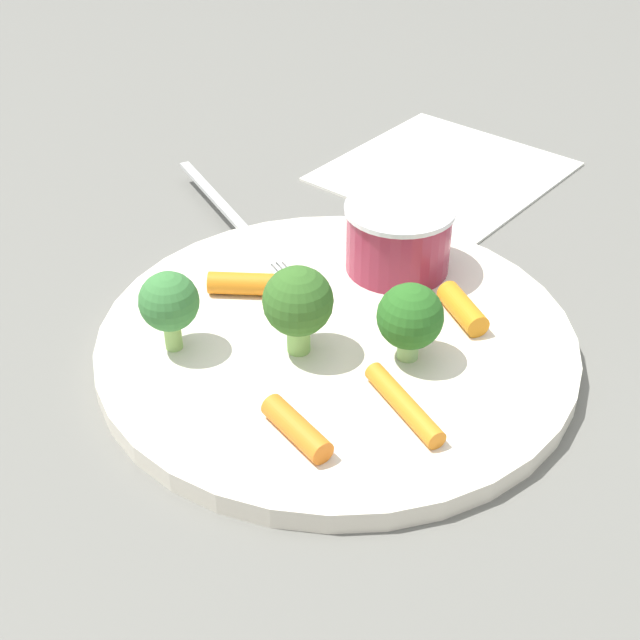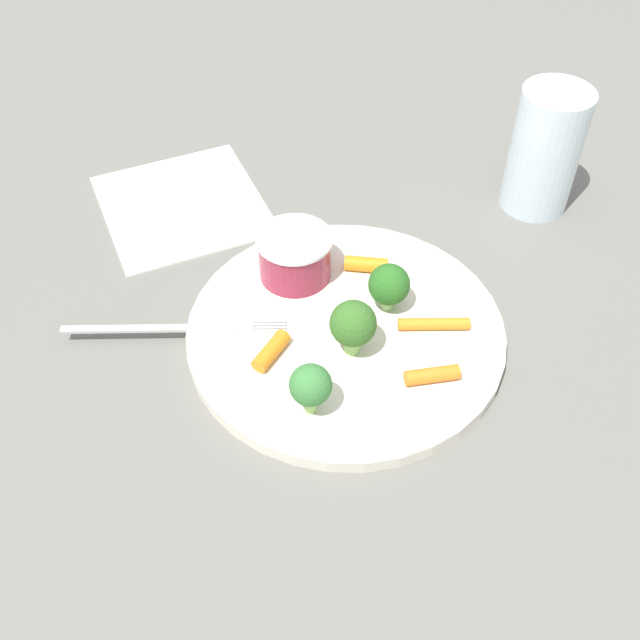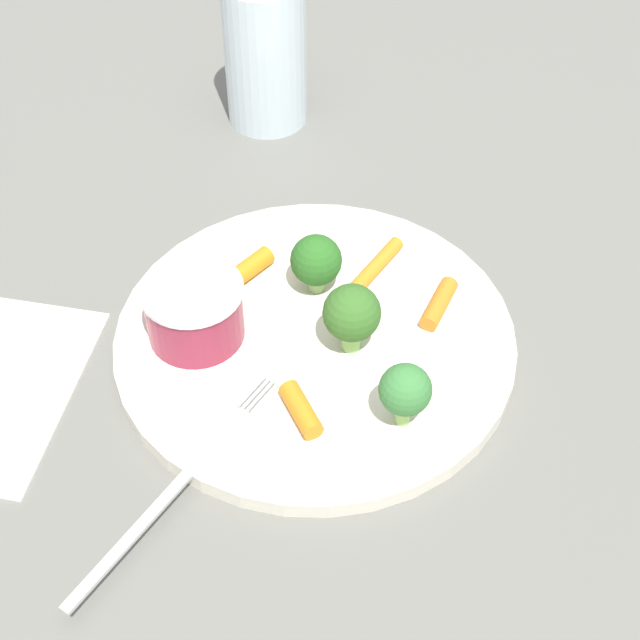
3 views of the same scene
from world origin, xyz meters
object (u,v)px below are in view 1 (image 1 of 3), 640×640
Objects in this scene: plate at (337,342)px; fork at (236,221)px; broccoli_floret_2 at (410,318)px; carrot_stick_0 at (296,428)px; broccoli_floret_1 at (298,303)px; carrot_stick_3 at (463,309)px; carrot_stick_1 at (241,284)px; carrot_stick_2 at (404,404)px; sauce_cup at (398,237)px; napkin at (444,170)px; broccoli_floret_0 at (169,303)px.

fork reaches higher than plate.
broccoli_floret_2 is 0.09m from carrot_stick_0.
carrot_stick_3 is (-0.05, 0.08, -0.02)m from broccoli_floret_1.
carrot_stick_1 is (-0.11, -0.06, 0.00)m from carrot_stick_0.
carrot_stick_2 is at bearing -12.59° from carrot_stick_3.
napkin is (-0.16, 0.01, -0.03)m from sauce_cup.
broccoli_floret_1 is at bearing 45.99° from carrot_stick_1.
broccoli_floret_0 is 0.07m from broccoli_floret_1.
carrot_stick_3 is at bearing 9.60° from napkin.
carrot_stick_2 is (0.04, 0.06, -0.03)m from broccoli_floret_1.
carrot_stick_3 is at bearing 149.98° from broccoli_floret_2.
plate is at bearing 111.93° from broccoli_floret_0.
broccoli_floret_0 reaches higher than plate.
plate is 6.00× the size of broccoli_floret_2.
carrot_stick_1 is at bearing -111.94° from plate.
sauce_cup is 0.12m from fork.
broccoli_floret_0 is at bearing -66.82° from carrot_stick_3.
carrot_stick_0 is (0.07, 0.02, -0.02)m from broccoli_floret_1.
broccoli_floret_2 reaches higher than carrot_stick_2.
carrot_stick_0 is at bearing 25.79° from fork.
plate is 5.22× the size of broccoli_floret_1.
sauce_cup is 1.55× the size of carrot_stick_0.
broccoli_floret_0 is at bearing -43.76° from sauce_cup.
broccoli_floret_2 is (-0.01, 0.06, -0.01)m from broccoli_floret_1.
carrot_stick_0 reaches higher than napkin.
broccoli_floret_2 is at bearing -173.47° from carrot_stick_2.
plate is 0.14m from fork.
plate is 0.07m from carrot_stick_2.
sauce_cup reaches higher than carrot_stick_0.
carrot_stick_0 is 1.11× the size of carrot_stick_3.
carrot_stick_1 is at bearing 161.79° from broccoli_floret_0.
broccoli_floret_0 is at bearing -122.69° from carrot_stick_0.
broccoli_floret_0 reaches higher than sauce_cup.
carrot_stick_3 is 0.26× the size of fork.
plate is 0.05m from broccoli_floret_2.
carrot_stick_2 is 0.29m from napkin.
broccoli_floret_2 is 1.03× the size of carrot_stick_0.
carrot_stick_1 is at bearing -134.01° from broccoli_floret_1.
fork is at bearing -43.19° from napkin.
broccoli_floret_0 reaches higher than fork.
carrot_stick_2 is at bearing 122.90° from carrot_stick_0.
carrot_stick_1 is (-0.04, -0.05, -0.02)m from broccoli_floret_1.
carrot_stick_0 is 0.13m from carrot_stick_3.
sauce_cup is 1.12× the size of carrot_stick_2.
plate is 0.07m from carrot_stick_3.
carrot_stick_1 and carrot_stick_3 have the same top height.
carrot_stick_1 is at bearing -87.89° from carrot_stick_3.
carrot_stick_0 and carrot_stick_1 have the same top height.
carrot_stick_0 is at bearing -7.50° from sauce_cup.
napkin is at bearing 174.47° from carrot_stick_0.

